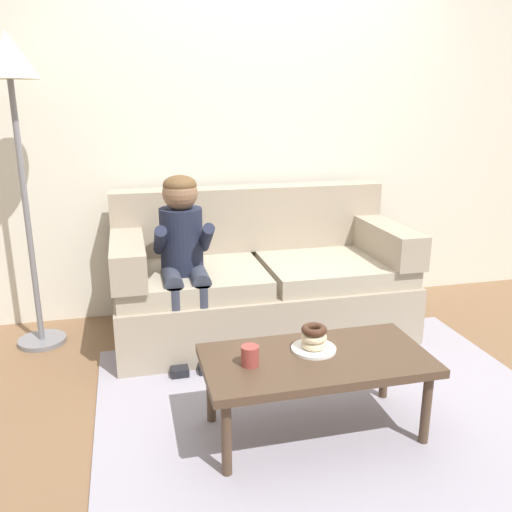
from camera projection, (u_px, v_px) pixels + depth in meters
The scene contains 13 objects.
ground at pixel (317, 389), 2.93m from camera, with size 10.00×10.00×0.00m, color brown.
wall_back at pixel (256, 118), 3.84m from camera, with size 8.00×0.10×2.80m, color silver.
area_rug at pixel (334, 413), 2.70m from camera, with size 2.34×1.95×0.01m, color #9993A3.
couch at pixel (260, 282), 3.60m from camera, with size 1.91×0.90×0.95m.
coffee_table at pixel (316, 365), 2.45m from camera, with size 1.04×0.52×0.40m.
person_child at pixel (183, 248), 3.20m from camera, with size 0.34×0.58×1.10m.
plate at pixel (314, 349), 2.49m from camera, with size 0.21×0.21×0.01m, color white.
donut at pixel (314, 344), 2.49m from camera, with size 0.12×0.12×0.04m, color beige.
donut_second at pixel (314, 337), 2.48m from camera, with size 0.12×0.12×0.04m, color beige.
donut_third at pixel (314, 330), 2.47m from camera, with size 0.12×0.12×0.04m, color #422619.
mug at pixel (250, 356), 2.34m from camera, with size 0.08×0.08×0.09m, color #993D38.
toy_controller at pixel (407, 366), 3.14m from camera, with size 0.23×0.09×0.05m.
floor_lamp at pixel (11, 90), 3.05m from camera, with size 0.34×0.34×1.90m.
Camera 1 is at (-0.95, -2.45, 1.53)m, focal length 37.52 mm.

